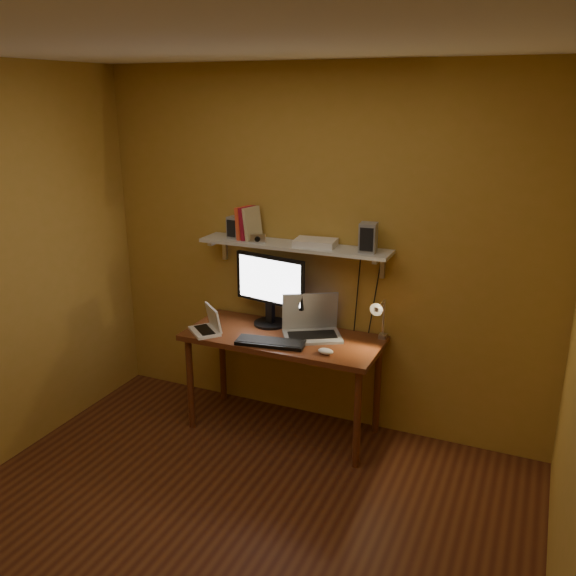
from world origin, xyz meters
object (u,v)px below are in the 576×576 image
at_px(speaker_left, 235,227).
at_px(monitor, 270,287).
at_px(wall_shelf, 294,246).
at_px(keyboard, 271,343).
at_px(netbook, 209,325).
at_px(speaker_right, 368,238).
at_px(desk_lamp, 380,315).
at_px(desk, 283,347).
at_px(router, 315,243).
at_px(mouse, 326,351).
at_px(shelf_camera, 258,238).
at_px(laptop, 311,325).

bearing_deg(speaker_left, monitor, 0.52).
bearing_deg(wall_shelf, keyboard, -92.09).
height_order(netbook, keyboard, netbook).
height_order(speaker_left, speaker_right, speaker_right).
xyz_separation_m(desk_lamp, speaker_left, (-1.13, 0.07, 0.50)).
height_order(desk_lamp, speaker_right, speaker_right).
bearing_deg(desk, monitor, 137.12).
xyz_separation_m(wall_shelf, router, (0.16, 0.01, 0.04)).
bearing_deg(speaker_right, speaker_left, 173.93).
xyz_separation_m(monitor, mouse, (0.56, -0.34, -0.28)).
bearing_deg(monitor, shelf_camera, -141.08).
xyz_separation_m(laptop, speaker_left, (-0.65, 0.10, 0.63)).
bearing_deg(shelf_camera, netbook, -134.89).
relative_size(desk, monitor, 2.42).
bearing_deg(shelf_camera, desk_lamp, 0.13).
xyz_separation_m(wall_shelf, speaker_right, (0.54, -0.02, 0.12)).
bearing_deg(desk_lamp, keyboard, -155.75).
height_order(mouse, desk_lamp, desk_lamp).
bearing_deg(desk, laptop, 28.00).
height_order(desk, speaker_right, speaker_right).
distance_m(desk, monitor, 0.45).
distance_m(desk_lamp, router, 0.67).
bearing_deg(keyboard, router, 56.22).
xyz_separation_m(netbook, desk_lamp, (1.18, 0.27, 0.16)).
relative_size(desk, shelf_camera, 12.79).
bearing_deg(shelf_camera, speaker_left, 162.92).
bearing_deg(speaker_right, netbook, -168.17).
bearing_deg(netbook, laptop, 59.79).
height_order(keyboard, shelf_camera, shelf_camera).
height_order(keyboard, mouse, mouse).
bearing_deg(laptop, desk, 177.81).
height_order(monitor, laptop, monitor).
xyz_separation_m(monitor, netbook, (-0.34, -0.31, -0.24)).
xyz_separation_m(monitor, laptop, (0.35, -0.07, -0.22)).
bearing_deg(monitor, router, 16.40).
distance_m(desk, wall_shelf, 0.72).
bearing_deg(router, netbook, -152.93).
distance_m(laptop, keyboard, 0.34).
xyz_separation_m(desk, speaker_right, (0.54, 0.18, 0.81)).
height_order(desk, keyboard, keyboard).
distance_m(laptop, shelf_camera, 0.72).
relative_size(desk, wall_shelf, 1.00).
distance_m(monitor, netbook, 0.52).
bearing_deg(router, laptop, -80.42).
height_order(desk, router, router).
xyz_separation_m(desk_lamp, router, (-0.50, 0.07, 0.44)).
bearing_deg(router, desk_lamp, -8.31).
distance_m(desk_lamp, speaker_left, 1.24).
bearing_deg(netbook, desk_lamp, 53.68).
height_order(monitor, keyboard, monitor).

